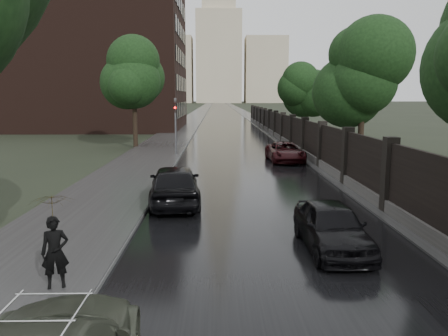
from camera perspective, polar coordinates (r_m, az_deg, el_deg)
road at (r=195.06m, az=-0.52°, el=8.08°), size 8.00×420.00×0.02m
sidewalk_left at (r=195.11m, az=-2.30°, el=8.09°), size 4.00×420.00×0.16m
verge_right at (r=195.18m, az=1.11°, el=8.09°), size 3.00×420.00×0.08m
fence_right at (r=37.65m, az=8.37°, el=4.51°), size 0.45×75.72×2.70m
tree_left_far at (r=35.63m, az=-11.71°, el=10.96°), size 4.25×4.25×7.39m
tree_right_b at (r=28.48m, az=17.74°, el=10.60°), size 4.08×4.08×7.01m
tree_right_c at (r=45.91m, az=10.50°, el=10.21°), size 4.08×4.08×7.01m
traffic_light at (r=30.19m, az=-6.35°, el=6.03°), size 0.16×0.32×4.00m
brick_building at (r=59.65m, az=-17.61°, el=14.55°), size 24.00×18.00×20.00m
stalinist_tower at (r=306.94m, az=-0.69°, el=15.69°), size 92.00×30.00×159.00m
hatchback_left at (r=16.66m, az=-6.45°, el=-2.15°), size 2.30×4.80×1.58m
car_right_near at (r=12.12m, az=13.90°, el=-7.39°), size 1.64×3.88×1.31m
car_right_far at (r=27.99m, az=7.99°, el=2.09°), size 2.22×4.52×1.23m
pedestrian_umbrella at (r=9.55m, az=-21.49°, el=-5.57°), size 1.10×1.11×2.37m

